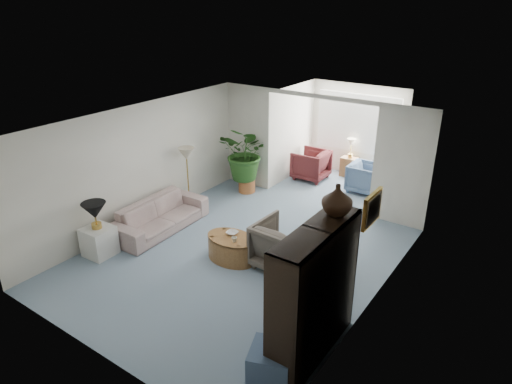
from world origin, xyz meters
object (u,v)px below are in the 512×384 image
Objects in this scene: coffee_cup at (234,239)px; entertainment_cabinet at (314,293)px; table_lamp at (94,211)px; coffee_bowl at (232,233)px; wingback_chair at (283,245)px; floor_lamp at (186,154)px; cabinet_urn at (337,200)px; sofa at (160,216)px; side_table_dark at (327,255)px; sunroom_table at (349,167)px; end_table at (99,241)px; sunroom_chair_blue at (365,178)px; framed_picture at (373,209)px; plant_pot at (247,186)px; coffee_table at (231,248)px; sunroom_chair_maroon at (311,165)px; ottoman at (271,363)px.

entertainment_cabinet is at bearing -27.69° from coffee_cup.
table_lamp is at bearing -179.55° from entertainment_cabinet.
coffee_bowl is 0.97m from wingback_chair.
floor_lamp reaches higher than table_lamp.
sofa is at bearing 168.97° from cabinet_urn.
sunroom_table is at bearing 109.33° from side_table_dark.
end_table is 0.71× the size of sunroom_chair_blue.
framed_picture reaches higher than sunroom_chair_blue.
entertainment_cabinet reaches higher than end_table.
sofa reaches higher than plant_pot.
coffee_table is at bearing 146.31° from coffee_cup.
floor_lamp reaches higher than coffee_cup.
sofa is 3.52m from side_table_dark.
sunroom_table is (-0.12, 5.18, -0.24)m from coffee_cup.
floor_lamp reaches higher than sunroom_chair_maroon.
side_table_dark is 0.74× the size of sunroom_chair_maroon.
end_table is 1.38× the size of plant_pot.
ottoman is at bearing 120.71° from wingback_chair.
wingback_chair reaches higher than sunroom_chair_maroon.
table_lamp reaches higher than end_table.
side_table_dark is at bearing 117.50° from cabinet_urn.
coffee_bowl is (-2.57, 0.11, -1.22)m from framed_picture.
sofa is 2.79m from wingback_chair.
plant_pot is 0.51× the size of sunroom_chair_blue.
coffee_cup is (2.24, 1.16, 0.22)m from end_table.
cabinet_urn reaches higher than side_table_dark.
side_table_dark is at bearing 27.28° from table_lamp.
side_table_dark is at bearing 21.83° from coffee_table.
sunroom_table is (1.61, 2.41, 0.10)m from plant_pot.
entertainment_cabinet reaches higher than table_lamp.
cabinet_urn is (-0.23, -0.72, 0.35)m from framed_picture.
framed_picture reaches higher than entertainment_cabinet.
side_table_dark is 1.19× the size of ottoman.
end_table is 5.75m from sunroom_chair_maroon.
side_table_dark reaches higher than coffee_table.
framed_picture is at bearing -63.86° from sunroom_table.
framed_picture reaches higher than sunroom_chair_maroon.
framed_picture is at bearing -33.12° from plant_pot.
framed_picture is 1.80m from side_table_dark.
sunroom_table is at bearing -22.86° from sofa.
sunroom_chair_maroon is 1.07m from sunroom_table.
ottoman is at bearing -99.32° from cabinet_urn.
plant_pot is at bearing 123.45° from sunroom_chair_blue.
sofa is at bearing 162.55° from entertainment_cabinet.
entertainment_cabinet is (4.47, -2.48, -0.33)m from floor_lamp.
coffee_table is at bearing 179.78° from framed_picture.
table_lamp is 4.30m from ottoman.
end_table is 1.05× the size of ottoman.
wingback_chair is 2.56m from ottoman.
coffee_table is at bearing 162.46° from cabinet_urn.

